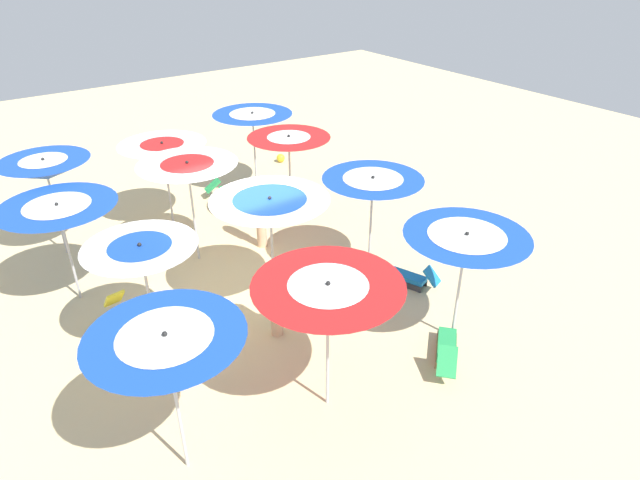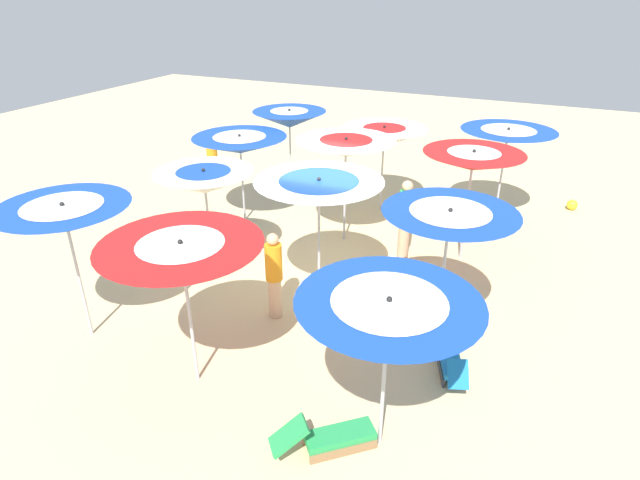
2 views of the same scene
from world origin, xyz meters
The scene contains 21 objects.
ground centered at (0.00, 0.00, -0.02)m, with size 38.38×38.38×0.04m, color beige.
beach_umbrella_0 centered at (-2.88, -4.12, 2.15)m, with size 2.22×2.22×2.36m.
beach_umbrella_1 centered at (-0.03, -3.54, 1.97)m, with size 2.13×2.13×2.25m.
beach_umbrella_2 centered at (2.63, -3.59, 2.13)m, with size 1.96×1.96×2.40m.
beach_umbrella_3 centered at (-2.49, -1.65, 2.21)m, with size 2.02×2.02×2.46m.
beach_umbrella_4 centered at (0.18, -1.51, 2.20)m, with size 2.16×2.16×2.44m.
beach_umbrella_5 centered at (2.87, -1.49, 1.95)m, with size 2.24×2.24×2.21m.
beach_umbrella_6 centered at (-2.65, 1.28, 2.15)m, with size 2.10×2.10×2.36m.
beach_umbrella_7 centered at (-0.34, 1.04, 2.22)m, with size 2.26×2.26×2.43m.
beach_umbrella_8 centered at (2.13, 0.97, 1.95)m, with size 1.92×1.92×2.22m.
beach_umbrella_9 centered at (-2.52, 3.91, 2.04)m, with size 2.18×2.18×2.26m.
beach_umbrella_10 centered at (0.39, 3.88, 2.14)m, with size 2.25×2.25×2.37m.
beach_umbrella_11 centered at (2.75, 3.69, 2.17)m, with size 2.03×2.03×2.44m.
lounger_0 centered at (-3.06, 2.12, 0.19)m, with size 0.74×1.30×0.57m.
lounger_1 centered at (-2.12, -4.28, 0.20)m, with size 1.35×0.53×0.55m.
lounger_2 centered at (2.39, 0.08, 0.22)m, with size 0.51×1.20×0.66m.
lounger_3 centered at (-1.98, 4.27, 0.21)m, with size 1.25×1.16×0.58m.
beachgoer_0 centered at (0.13, 1.90, 0.86)m, with size 0.30×0.30×1.64m.
beachgoer_1 centered at (4.84, -3.03, 0.93)m, with size 0.30×0.30×1.77m.
beachgoer_2 centered at (-1.33, -1.16, 0.94)m, with size 0.30×0.30×1.79m.
beach_ball centered at (-4.64, -5.62, 0.14)m, with size 0.27×0.27×0.27m, color yellow.
Camera 2 is at (-3.88, 8.80, 5.46)m, focal length 29.53 mm.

